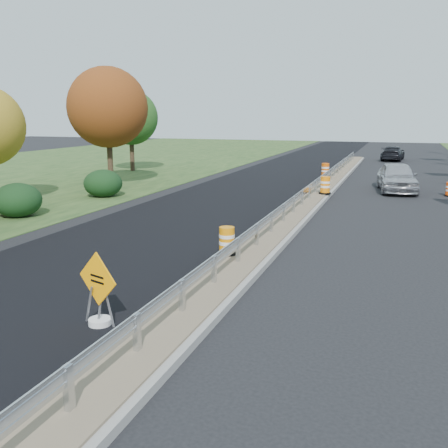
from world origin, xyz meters
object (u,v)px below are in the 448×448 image
(caution_sign, at_px, (99,307))
(barrel_median_mid, at_px, (325,186))
(car_dark_far, at_px, (393,153))
(barrel_median_far, at_px, (325,170))
(barrel_median_near, at_px, (227,241))
(car_silver, at_px, (397,177))

(caution_sign, distance_m, barrel_median_mid, 18.63)
(caution_sign, relative_size, car_dark_far, 0.34)
(caution_sign, relative_size, barrel_median_far, 1.73)
(caution_sign, bearing_deg, barrel_median_far, 106.21)
(barrel_median_near, relative_size, barrel_median_far, 0.91)
(barrel_median_near, xyz_separation_m, car_silver, (4.73, 16.96, 0.21))
(car_silver, height_order, car_dark_far, car_silver)
(caution_sign, distance_m, car_dark_far, 44.17)
(caution_sign, xyz_separation_m, car_silver, (5.75, 22.37, 0.44))
(barrel_median_near, bearing_deg, barrel_median_far, 90.00)
(car_silver, bearing_deg, car_dark_far, 84.13)
(barrel_median_mid, relative_size, car_silver, 0.19)
(caution_sign, height_order, car_dark_far, caution_sign)
(car_silver, bearing_deg, barrel_median_mid, -140.75)
(caution_sign, distance_m, barrel_median_far, 26.21)
(barrel_median_far, distance_m, car_silver, 6.08)
(car_silver, relative_size, car_dark_far, 1.03)
(caution_sign, distance_m, car_silver, 23.10)
(barrel_median_far, bearing_deg, barrel_median_mid, -81.85)
(barrel_median_mid, bearing_deg, car_dark_far, 83.27)
(barrel_median_near, bearing_deg, car_dark_far, 83.93)
(barrel_median_mid, bearing_deg, barrel_median_near, -94.80)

